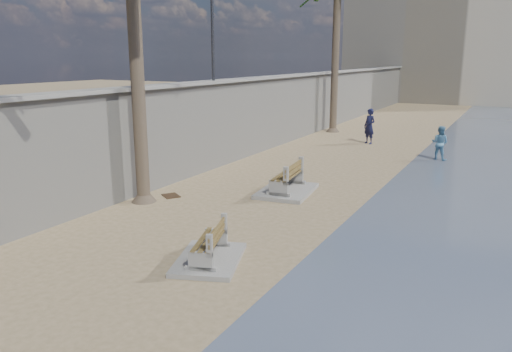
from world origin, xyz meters
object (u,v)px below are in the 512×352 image
(person_a, at_px, (370,124))
(person_b, at_px, (440,141))
(bench_far, at_px, (287,180))
(bench_near, at_px, (209,246))

(person_a, xyz_separation_m, person_b, (3.98, -2.75, -0.22))
(bench_far, xyz_separation_m, person_b, (3.75, 8.36, 0.41))
(bench_near, distance_m, person_b, 14.86)
(bench_far, distance_m, person_a, 11.14)
(person_a, distance_m, person_b, 4.84)
(bench_near, relative_size, bench_far, 0.90)
(person_a, bearing_deg, bench_far, -60.33)
(bench_near, height_order, person_b, person_b)
(bench_near, bearing_deg, bench_far, 98.09)
(bench_near, distance_m, bench_far, 6.27)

